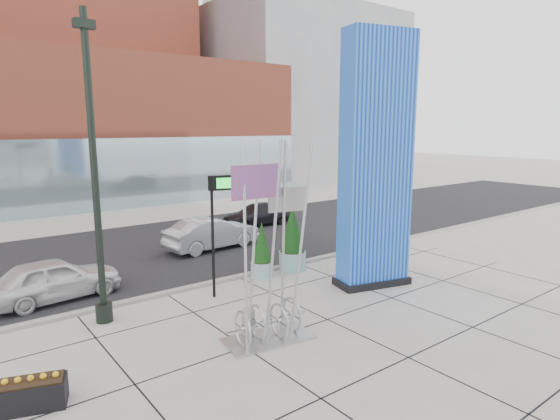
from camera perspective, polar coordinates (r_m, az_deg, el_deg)
ground at (r=14.81m, az=0.19°, el=-12.92°), size 160.00×160.00×0.00m
street_asphalt at (r=23.13m, az=-15.15°, el=-4.71°), size 80.00×12.00×0.02m
curb_edge at (r=17.92m, az=-7.73°, el=-8.64°), size 80.00×0.30×0.12m
tower_podium at (r=38.93m, az=-23.86°, el=8.86°), size 34.00×10.00×11.00m
tower_glass_front at (r=34.44m, az=-21.59°, el=3.95°), size 34.00×0.60×5.00m
building_grey_parking at (r=54.94m, az=1.35°, el=13.50°), size 20.00×18.00×18.00m
blue_pylon at (r=17.11m, az=11.59°, el=5.22°), size 2.95×1.86×9.09m
lamp_post at (r=14.48m, az=-21.47°, el=1.00°), size 0.59×0.49×8.99m
public_art_sculpture at (r=12.86m, az=-1.38°, el=-9.68°), size 2.57×1.53×5.51m
concrete_bollard at (r=13.56m, az=-3.91°, el=-13.48°), size 0.38×0.38×0.75m
overhead_street_sign at (r=16.05m, az=-6.10°, el=2.22°), size 1.94×0.74×4.20m
round_planter_east at (r=20.18m, az=11.46°, el=-3.28°), size 1.00×1.00×2.51m
round_planter_mid at (r=19.06m, az=1.53°, el=-3.53°), size 1.10×1.10×2.74m
round_planter_west at (r=18.23m, az=-2.24°, el=-5.03°), size 0.87×0.87×2.18m
box_planter_north at (r=11.68m, az=-27.98°, el=-19.06°), size 1.47×1.06×0.73m
car_white_west at (r=17.63m, az=-25.79°, el=-7.64°), size 4.39×2.13×1.45m
car_silver_mid at (r=22.61m, az=-8.28°, el=-2.84°), size 4.74×2.03×1.52m
car_dark_east at (r=27.80m, az=-2.84°, el=-0.57°), size 4.48×2.07×1.27m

